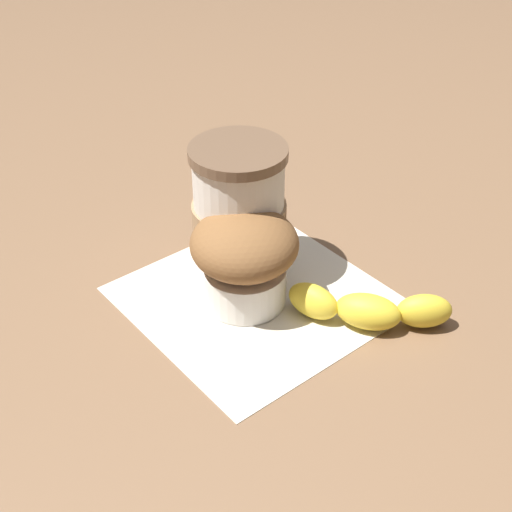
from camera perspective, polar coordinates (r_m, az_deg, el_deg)
The scene contains 5 objects.
ground_plane at distance 0.68m, azimuth 0.00°, elevation -3.43°, with size 3.00×3.00×0.00m, color brown.
paper_napkin at distance 0.68m, azimuth 0.00°, elevation -3.38°, with size 0.22×0.22×0.00m, color beige.
coffee_cup at distance 0.68m, azimuth -1.36°, elevation 3.34°, with size 0.09×0.09×0.13m.
muffin at distance 0.65m, azimuth -0.92°, elevation 0.01°, with size 0.10×0.10×0.09m.
banana at distance 0.65m, azimuth 8.96°, elevation -4.15°, with size 0.13×0.10×0.03m.
Camera 1 is at (0.37, -0.37, 0.43)m, focal length 50.00 mm.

